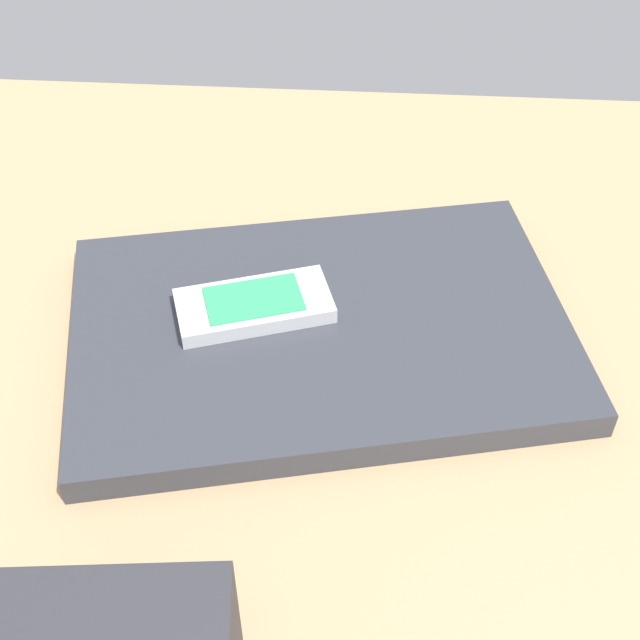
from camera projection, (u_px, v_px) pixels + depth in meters
The scene contains 3 objects.
desk_surface at pixel (417, 414), 59.60cm from camera, with size 120.00×80.00×3.00cm, color tan.
laptop_closed at pixel (320, 330), 61.83cm from camera, with size 34.28×22.79×2.07cm, color #33353D.
cell_phone_on_laptop at pixel (254, 305), 61.22cm from camera, with size 11.69×8.05×1.30cm.
Camera 1 is at (3.95, 38.71, 47.56)cm, focal length 49.44 mm.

